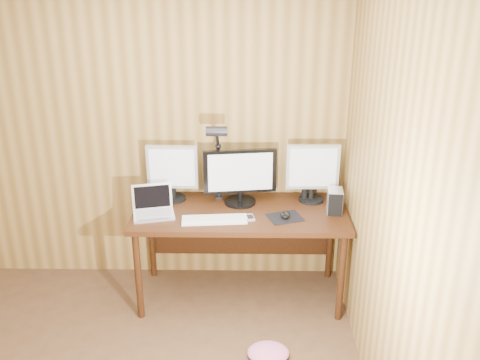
{
  "coord_description": "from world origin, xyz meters",
  "views": [
    {
      "loc": [
        0.98,
        -1.99,
        2.48
      ],
      "look_at": [
        0.93,
        1.58,
        1.02
      ],
      "focal_mm": 40.0,
      "sensor_mm": 36.0,
      "label": 1
    }
  ],
  "objects_px": {
    "laptop": "(153,207)",
    "hard_drive": "(335,201)",
    "mouse": "(285,215)",
    "monitor_right": "(312,171)",
    "keyboard": "(214,219)",
    "phone": "(250,218)",
    "speaker": "(305,193)",
    "monitor_left": "(172,171)",
    "desk_lamp": "(218,152)",
    "desk": "(240,221)",
    "monitor_center": "(240,176)"
  },
  "relations": [
    {
      "from": "laptop",
      "to": "hard_drive",
      "type": "xyz_separation_m",
      "value": [
        1.35,
        0.05,
        0.03
      ]
    },
    {
      "from": "mouse",
      "to": "monitor_right",
      "type": "bearing_deg",
      "value": 23.62
    },
    {
      "from": "keyboard",
      "to": "phone",
      "type": "distance_m",
      "value": 0.26
    },
    {
      "from": "monitor_right",
      "to": "keyboard",
      "type": "bearing_deg",
      "value": -155.55
    },
    {
      "from": "laptop",
      "to": "speaker",
      "type": "xyz_separation_m",
      "value": [
        1.14,
        0.27,
        0.01
      ]
    },
    {
      "from": "monitor_left",
      "to": "keyboard",
      "type": "height_order",
      "value": "monitor_left"
    },
    {
      "from": "keyboard",
      "to": "mouse",
      "type": "height_order",
      "value": "mouse"
    },
    {
      "from": "speaker",
      "to": "phone",
      "type": "bearing_deg",
      "value": -141.48
    },
    {
      "from": "phone",
      "to": "desk_lamp",
      "type": "bearing_deg",
      "value": 121.77
    },
    {
      "from": "phone",
      "to": "desk_lamp",
      "type": "height_order",
      "value": "desk_lamp"
    },
    {
      "from": "keyboard",
      "to": "desk",
      "type": "bearing_deg",
      "value": 48.4
    },
    {
      "from": "keyboard",
      "to": "phone",
      "type": "relative_size",
      "value": 4.1
    },
    {
      "from": "monitor_center",
      "to": "mouse",
      "type": "xyz_separation_m",
      "value": [
        0.33,
        -0.25,
        -0.2
      ]
    },
    {
      "from": "phone",
      "to": "speaker",
      "type": "xyz_separation_m",
      "value": [
        0.43,
        0.34,
        0.05
      ]
    },
    {
      "from": "speaker",
      "to": "monitor_center",
      "type": "bearing_deg",
      "value": -172.04
    },
    {
      "from": "mouse",
      "to": "phone",
      "type": "bearing_deg",
      "value": 152.98
    },
    {
      "from": "laptop",
      "to": "mouse",
      "type": "height_order",
      "value": "laptop"
    },
    {
      "from": "hard_drive",
      "to": "phone",
      "type": "height_order",
      "value": "hard_drive"
    },
    {
      "from": "laptop",
      "to": "keyboard",
      "type": "height_order",
      "value": "laptop"
    },
    {
      "from": "monitor_center",
      "to": "laptop",
      "type": "xyz_separation_m",
      "value": [
        -0.64,
        -0.2,
        -0.17
      ]
    },
    {
      "from": "monitor_left",
      "to": "keyboard",
      "type": "xyz_separation_m",
      "value": [
        0.34,
        -0.37,
        -0.23
      ]
    },
    {
      "from": "monitor_center",
      "to": "laptop",
      "type": "relative_size",
      "value": 1.64
    },
    {
      "from": "monitor_center",
      "to": "hard_drive",
      "type": "relative_size",
      "value": 3.16
    },
    {
      "from": "monitor_left",
      "to": "monitor_right",
      "type": "height_order",
      "value": "monitor_right"
    },
    {
      "from": "keyboard",
      "to": "mouse",
      "type": "relative_size",
      "value": 4.33
    },
    {
      "from": "monitor_center",
      "to": "monitor_right",
      "type": "xyz_separation_m",
      "value": [
        0.55,
        0.05,
        0.02
      ]
    },
    {
      "from": "phone",
      "to": "keyboard",
      "type": "bearing_deg",
      "value": 179.19
    },
    {
      "from": "monitor_center",
      "to": "laptop",
      "type": "distance_m",
      "value": 0.69
    },
    {
      "from": "desk",
      "to": "hard_drive",
      "type": "distance_m",
      "value": 0.74
    },
    {
      "from": "desk",
      "to": "monitor_left",
      "type": "height_order",
      "value": "monitor_left"
    },
    {
      "from": "hard_drive",
      "to": "phone",
      "type": "xyz_separation_m",
      "value": [
        -0.63,
        -0.12,
        -0.08
      ]
    },
    {
      "from": "mouse",
      "to": "phone",
      "type": "height_order",
      "value": "mouse"
    },
    {
      "from": "desk",
      "to": "mouse",
      "type": "xyz_separation_m",
      "value": [
        0.33,
        -0.18,
        0.14
      ]
    },
    {
      "from": "desk",
      "to": "laptop",
      "type": "relative_size",
      "value": 4.72
    },
    {
      "from": "phone",
      "to": "monitor_left",
      "type": "bearing_deg",
      "value": 140.96
    },
    {
      "from": "laptop",
      "to": "phone",
      "type": "distance_m",
      "value": 0.72
    },
    {
      "from": "desk",
      "to": "monitor_right",
      "type": "bearing_deg",
      "value": 12.28
    },
    {
      "from": "monitor_left",
      "to": "desk_lamp",
      "type": "height_order",
      "value": "desk_lamp"
    },
    {
      "from": "monitor_center",
      "to": "desk_lamp",
      "type": "xyz_separation_m",
      "value": [
        -0.17,
        0.0,
        0.19
      ]
    },
    {
      "from": "desk",
      "to": "mouse",
      "type": "bearing_deg",
      "value": -29.26
    },
    {
      "from": "monitor_center",
      "to": "monitor_left",
      "type": "xyz_separation_m",
      "value": [
        -0.52,
        0.06,
        0.01
      ]
    },
    {
      "from": "desk_lamp",
      "to": "phone",
      "type": "bearing_deg",
      "value": -29.28
    },
    {
      "from": "monitor_left",
      "to": "laptop",
      "type": "relative_size",
      "value": 1.31
    },
    {
      "from": "laptop",
      "to": "speaker",
      "type": "distance_m",
      "value": 1.17
    },
    {
      "from": "phone",
      "to": "monitor_center",
      "type": "bearing_deg",
      "value": 95.58
    },
    {
      "from": "monitor_center",
      "to": "desk_lamp",
      "type": "distance_m",
      "value": 0.26
    },
    {
      "from": "speaker",
      "to": "laptop",
      "type": "bearing_deg",
      "value": -166.75
    },
    {
      "from": "desk",
      "to": "monitor_left",
      "type": "relative_size",
      "value": 3.6
    },
    {
      "from": "hard_drive",
      "to": "desk_lamp",
      "type": "xyz_separation_m",
      "value": [
        -0.87,
        0.15,
        0.33
      ]
    },
    {
      "from": "desk",
      "to": "laptop",
      "type": "xyz_separation_m",
      "value": [
        -0.64,
        -0.13,
        0.17
      ]
    }
  ]
}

